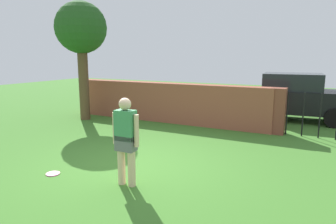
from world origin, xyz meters
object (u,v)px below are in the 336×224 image
at_px(car, 291,97).
at_px(frisbee_pink, 53,174).
at_px(person, 126,138).
at_px(tree, 81,31).

relative_size(car, frisbee_pink, 15.97).
distance_m(car, frisbee_pink, 8.73).
height_order(person, car, car).
xyz_separation_m(car, frisbee_pink, (-3.70, -7.87, -0.85)).
bearing_deg(frisbee_pink, person, 9.21).
distance_m(person, car, 7.88).
bearing_deg(tree, car, 26.57).
bearing_deg(frisbee_pink, car, 64.83).
height_order(person, frisbee_pink, person).
bearing_deg(person, tree, 137.36).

